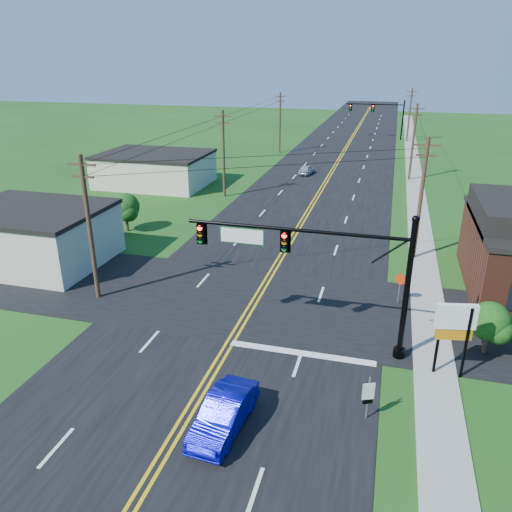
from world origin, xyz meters
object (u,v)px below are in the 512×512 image
(stop_sign, at_px, (400,282))
(route_sign, at_px, (368,395))
(signal_mast_far, at_px, (378,113))
(signal_mast_main, at_px, (315,262))
(blue_car, at_px, (224,414))

(stop_sign, bearing_deg, route_sign, -76.09)
(signal_mast_far, xyz_separation_m, stop_sign, (4.28, -65.94, -3.12))
(signal_mast_main, xyz_separation_m, blue_car, (-2.39, -7.23, -4.03))
(route_sign, bearing_deg, blue_car, 176.61)
(signal_mast_far, relative_size, route_sign, 5.27)
(signal_mast_far, bearing_deg, stop_sign, -86.29)
(signal_mast_far, distance_m, route_sign, 77.28)
(route_sign, distance_m, stop_sign, 11.28)
(signal_mast_far, height_order, stop_sign, signal_mast_far)
(route_sign, height_order, stop_sign, route_sign)
(signal_mast_main, xyz_separation_m, route_sign, (3.16, -5.15, -3.54))
(blue_car, relative_size, route_sign, 2.09)
(signal_mast_far, distance_m, blue_car, 79.36)
(signal_mast_far, xyz_separation_m, route_sign, (3.06, -77.15, -3.33))
(signal_mast_main, distance_m, route_sign, 7.00)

